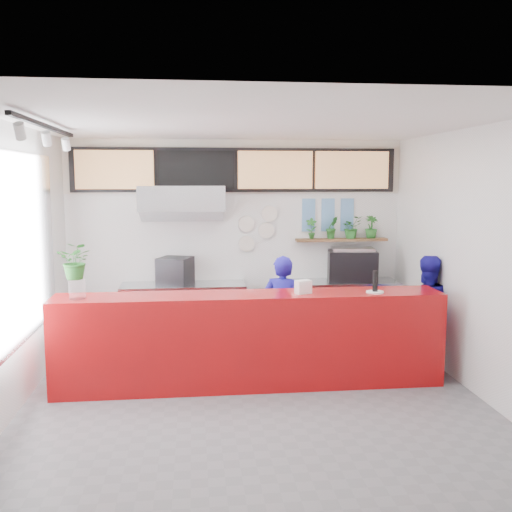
% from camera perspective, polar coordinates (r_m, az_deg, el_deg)
% --- Properties ---
extents(floor, '(5.00, 5.00, 0.00)m').
position_cam_1_polar(floor, '(6.53, -0.20, -14.01)').
color(floor, slate).
rests_on(floor, ground).
extents(ceiling, '(5.00, 5.00, 0.00)m').
position_cam_1_polar(ceiling, '(6.10, -0.22, 13.20)').
color(ceiling, silver).
extents(wall_back, '(5.00, 0.00, 5.00)m').
position_cam_1_polar(wall_back, '(8.61, -1.98, 1.58)').
color(wall_back, white).
rests_on(wall_back, ground).
extents(wall_left, '(0.00, 5.00, 5.00)m').
position_cam_1_polar(wall_left, '(6.38, -23.15, -1.18)').
color(wall_left, white).
rests_on(wall_left, ground).
extents(wall_right, '(0.00, 5.00, 5.00)m').
position_cam_1_polar(wall_right, '(6.87, 21.02, -0.48)').
color(wall_right, white).
rests_on(wall_right, ground).
extents(service_counter, '(4.50, 0.60, 1.10)m').
position_cam_1_polar(service_counter, '(6.73, -0.57, -8.40)').
color(service_counter, '#9F0B0D').
rests_on(service_counter, ground).
extents(cream_band, '(5.00, 0.02, 0.80)m').
position_cam_1_polar(cream_band, '(8.55, -2.01, 8.92)').
color(cream_band, beige).
rests_on(cream_band, wall_back).
extents(prep_bench, '(1.80, 0.60, 0.90)m').
position_cam_1_polar(prep_bench, '(8.47, -7.23, -5.80)').
color(prep_bench, '#B2B5BA').
rests_on(prep_bench, ground).
extents(panini_oven, '(0.57, 0.57, 0.39)m').
position_cam_1_polar(panini_oven, '(8.34, -8.08, -1.48)').
color(panini_oven, black).
rests_on(panini_oven, prep_bench).
extents(extraction_hood, '(1.20, 0.70, 0.35)m').
position_cam_1_polar(extraction_hood, '(8.19, -7.43, 5.77)').
color(extraction_hood, '#B2B5BA').
rests_on(extraction_hood, ceiling).
extents(hood_lip, '(1.20, 0.69, 0.31)m').
position_cam_1_polar(hood_lip, '(8.20, -7.41, 4.37)').
color(hood_lip, '#B2B5BA').
rests_on(hood_lip, ceiling).
extents(right_bench, '(1.80, 0.60, 0.90)m').
position_cam_1_polar(right_bench, '(8.73, 8.11, -5.40)').
color(right_bench, '#B2B5BA').
rests_on(right_bench, ground).
extents(espresso_machine, '(0.79, 0.62, 0.46)m').
position_cam_1_polar(espresso_machine, '(8.66, 9.60, -0.97)').
color(espresso_machine, black).
rests_on(espresso_machine, right_bench).
extents(espresso_tray, '(0.66, 0.50, 0.06)m').
position_cam_1_polar(espresso_tray, '(8.63, 9.64, 0.68)').
color(espresso_tray, '#B6B7BE').
rests_on(espresso_tray, espresso_machine).
extents(herb_shelf, '(1.40, 0.18, 0.04)m').
position_cam_1_polar(herb_shelf, '(8.78, 8.55, 1.62)').
color(herb_shelf, brown).
rests_on(herb_shelf, wall_back).
extents(menu_board_far_left, '(1.10, 0.10, 0.55)m').
position_cam_1_polar(menu_board_far_left, '(8.49, -13.94, 8.37)').
color(menu_board_far_left, tan).
rests_on(menu_board_far_left, wall_back).
extents(menu_board_mid_left, '(1.10, 0.10, 0.55)m').
position_cam_1_polar(menu_board_mid_left, '(8.42, -6.00, 8.56)').
color(menu_board_mid_left, black).
rests_on(menu_board_mid_left, wall_back).
extents(menu_board_mid_right, '(1.10, 0.10, 0.55)m').
position_cam_1_polar(menu_board_mid_right, '(8.50, 1.93, 8.59)').
color(menu_board_mid_right, tan).
rests_on(menu_board_mid_right, wall_back).
extents(menu_board_far_right, '(1.10, 0.10, 0.55)m').
position_cam_1_polar(menu_board_far_right, '(8.74, 9.55, 8.47)').
color(menu_board_far_right, tan).
rests_on(menu_board_far_right, wall_back).
extents(soffit, '(4.80, 0.04, 0.65)m').
position_cam_1_polar(soffit, '(8.52, -1.99, 8.59)').
color(soffit, black).
rests_on(soffit, wall_back).
extents(window_pane, '(0.04, 2.20, 1.90)m').
position_cam_1_polar(window_pane, '(6.63, -22.25, 0.93)').
color(window_pane, silver).
rests_on(window_pane, wall_left).
extents(window_frame, '(0.03, 2.30, 2.00)m').
position_cam_1_polar(window_frame, '(6.63, -22.08, 0.93)').
color(window_frame, '#B2B5BA').
rests_on(window_frame, wall_left).
extents(track_rail, '(0.05, 2.40, 0.04)m').
position_cam_1_polar(track_rail, '(6.23, -20.26, 12.06)').
color(track_rail, black).
rests_on(track_rail, ceiling).
extents(dec_plate_a, '(0.24, 0.03, 0.24)m').
position_cam_1_polar(dec_plate_a, '(8.57, -0.97, 3.23)').
color(dec_plate_a, silver).
rests_on(dec_plate_a, wall_back).
extents(dec_plate_b, '(0.24, 0.03, 0.24)m').
position_cam_1_polar(dec_plate_b, '(8.61, 1.02, 2.59)').
color(dec_plate_b, silver).
rests_on(dec_plate_b, wall_back).
extents(dec_plate_c, '(0.24, 0.03, 0.24)m').
position_cam_1_polar(dec_plate_c, '(8.60, -0.97, 1.24)').
color(dec_plate_c, silver).
rests_on(dec_plate_c, wall_back).
extents(dec_plate_d, '(0.24, 0.03, 0.24)m').
position_cam_1_polar(dec_plate_d, '(8.60, 1.36, 4.25)').
color(dec_plate_d, silver).
rests_on(dec_plate_d, wall_back).
extents(photo_frame_a, '(0.20, 0.02, 0.25)m').
position_cam_1_polar(photo_frame_a, '(8.70, 5.28, 4.92)').
color(photo_frame_a, '#598CBF').
rests_on(photo_frame_a, wall_back).
extents(photo_frame_b, '(0.20, 0.02, 0.25)m').
position_cam_1_polar(photo_frame_b, '(8.77, 7.21, 4.91)').
color(photo_frame_b, '#598CBF').
rests_on(photo_frame_b, wall_back).
extents(photo_frame_c, '(0.20, 0.02, 0.25)m').
position_cam_1_polar(photo_frame_c, '(8.84, 9.11, 4.90)').
color(photo_frame_c, '#598CBF').
rests_on(photo_frame_c, wall_back).
extents(photo_frame_d, '(0.20, 0.02, 0.25)m').
position_cam_1_polar(photo_frame_d, '(8.72, 5.26, 3.28)').
color(photo_frame_d, '#598CBF').
rests_on(photo_frame_d, wall_back).
extents(photo_frame_e, '(0.20, 0.02, 0.25)m').
position_cam_1_polar(photo_frame_e, '(8.78, 7.18, 3.28)').
color(photo_frame_e, '#598CBF').
rests_on(photo_frame_e, wall_back).
extents(photo_frame_f, '(0.20, 0.02, 0.25)m').
position_cam_1_polar(photo_frame_f, '(8.86, 9.08, 3.28)').
color(photo_frame_f, '#598CBF').
rests_on(photo_frame_f, wall_back).
extents(staff_center, '(0.62, 0.52, 1.45)m').
position_cam_1_polar(staff_center, '(7.37, 2.67, -5.57)').
color(staff_center, '#1B148F').
rests_on(staff_center, ground).
extents(staff_right, '(0.71, 0.56, 1.44)m').
position_cam_1_polar(staff_right, '(7.75, 16.58, -5.26)').
color(staff_right, '#1B148F').
rests_on(staff_right, ground).
extents(herb_a, '(0.19, 0.14, 0.32)m').
position_cam_1_polar(herb_a, '(8.65, 5.55, 2.77)').
color(herb_a, '#256824').
rests_on(herb_a, herb_shelf).
extents(herb_b, '(0.22, 0.20, 0.34)m').
position_cam_1_polar(herb_b, '(8.72, 7.62, 2.85)').
color(herb_b, '#256824').
rests_on(herb_b, herb_shelf).
extents(herb_c, '(0.39, 0.37, 0.34)m').
position_cam_1_polar(herb_c, '(8.80, 9.51, 2.86)').
color(herb_c, '#256824').
rests_on(herb_c, herb_shelf).
extents(herb_d, '(0.22, 0.20, 0.34)m').
position_cam_1_polar(herb_d, '(8.89, 11.45, 2.87)').
color(herb_d, '#256824').
rests_on(herb_d, herb_shelf).
extents(glass_vase, '(0.22, 0.22, 0.22)m').
position_cam_1_polar(glass_vase, '(6.61, -17.45, -3.16)').
color(glass_vase, white).
rests_on(glass_vase, service_counter).
extents(basil_vase, '(0.43, 0.39, 0.41)m').
position_cam_1_polar(basil_vase, '(6.56, -17.56, -0.46)').
color(basil_vase, '#256824').
rests_on(basil_vase, glass_vase).
extents(napkin_holder, '(0.20, 0.17, 0.15)m').
position_cam_1_polar(napkin_holder, '(6.63, 4.74, -3.10)').
color(napkin_holder, white).
rests_on(napkin_holder, service_counter).
extents(white_plate, '(0.24, 0.24, 0.02)m').
position_cam_1_polar(white_plate, '(6.81, 11.81, -3.54)').
color(white_plate, white).
rests_on(white_plate, service_counter).
extents(pepper_mill, '(0.06, 0.06, 0.24)m').
position_cam_1_polar(pepper_mill, '(6.79, 11.84, -2.47)').
color(pepper_mill, black).
rests_on(pepper_mill, white_plate).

